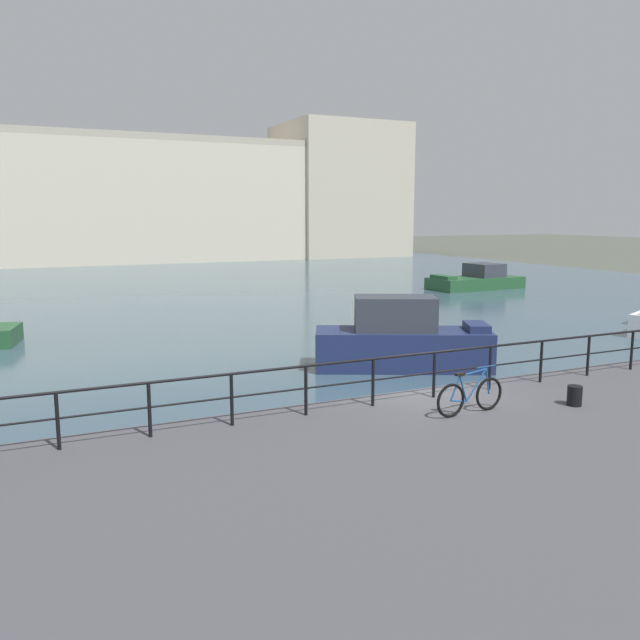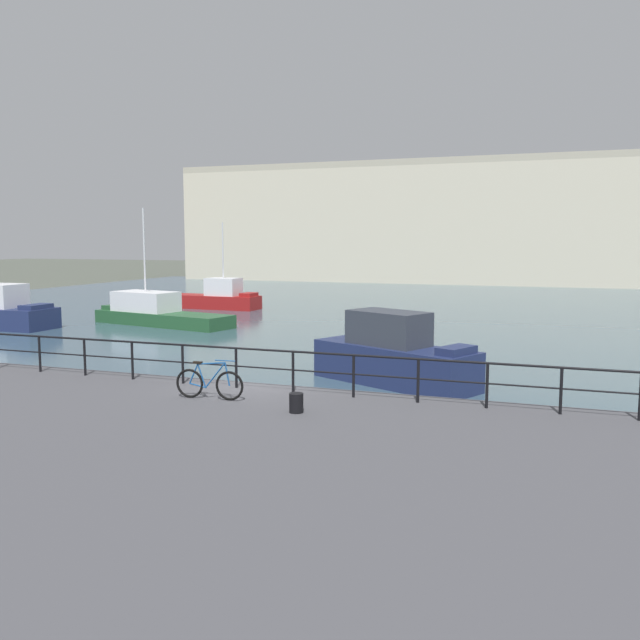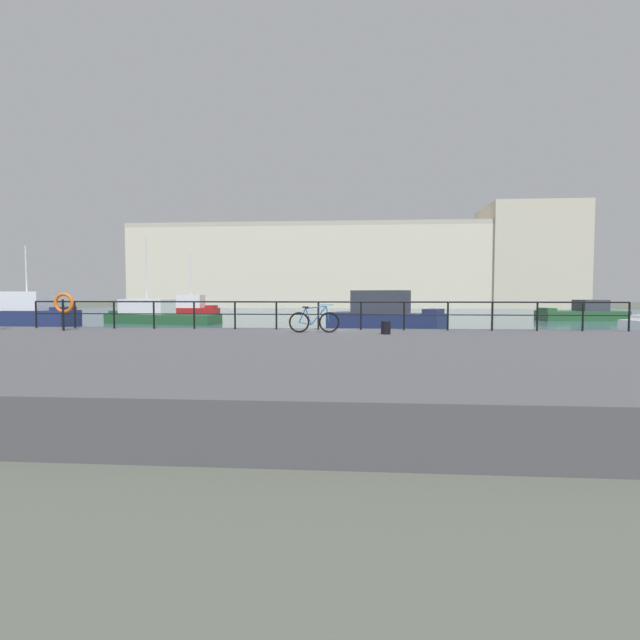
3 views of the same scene
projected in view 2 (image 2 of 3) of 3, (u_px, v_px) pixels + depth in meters
ground_plane at (255, 414)px, 18.52m from camera, size 240.00×240.00×0.00m
water_basin at (442, 309)px, 46.74m from camera, size 80.00×60.00×0.01m
quay_promenade at (103, 476)px, 12.39m from camera, size 56.00×13.00×0.88m
harbor_building at (549, 222)px, 72.60m from camera, size 70.25×12.91×15.96m
moored_cabin_cruiser at (394, 356)px, 22.29m from camera, size 5.95×4.17×2.40m
moored_blue_motorboat at (156, 312)px, 37.99m from camera, size 8.92×3.97×6.50m
moored_red_daysailer at (215, 298)px, 46.82m from camera, size 6.94×2.02×5.90m
quay_railing at (236, 360)px, 17.69m from camera, size 22.50×0.07×1.08m
parked_bicycle at (209, 383)px, 16.46m from camera, size 1.77×0.19×0.98m
mooring_bollard at (296, 403)px, 15.20m from camera, size 0.32×0.32×0.44m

